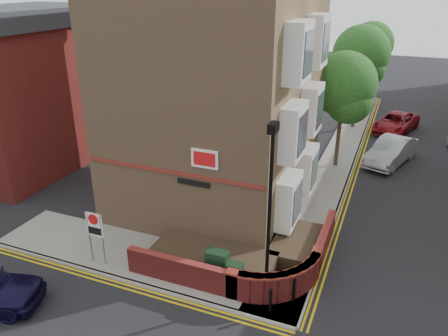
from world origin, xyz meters
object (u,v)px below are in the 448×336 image
utility_cabinet_large (217,265)px  silver_car_near (391,151)px  lamppost (269,214)px  zone_sign (95,229)px

utility_cabinet_large → silver_car_near: size_ratio=0.25×
utility_cabinet_large → silver_car_near: bearing=70.0°
utility_cabinet_large → lamppost: bearing=-3.0°
utility_cabinet_large → silver_car_near: silver_car_near is taller
lamppost → utility_cabinet_large: size_ratio=5.25×
lamppost → silver_car_near: size_ratio=1.33×
zone_sign → silver_car_near: bearing=56.9°
silver_car_near → utility_cabinet_large: bearing=-91.5°
zone_sign → silver_car_near: size_ratio=0.47×
utility_cabinet_large → zone_sign: 4.86m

